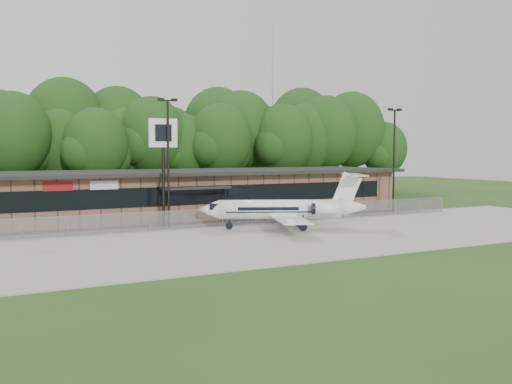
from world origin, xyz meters
TOP-DOWN VIEW (x-y plane):
  - ground at (0.00, 0.00)m, footprint 160.00×160.00m
  - apron at (0.00, 8.00)m, footprint 64.00×18.00m
  - parking_lot at (0.00, 19.50)m, footprint 50.00×9.00m
  - terminal at (-0.00, 23.94)m, footprint 41.00×11.65m
  - fence at (0.00, 15.00)m, footprint 46.00×0.04m
  - treeline at (0.00, 42.00)m, footprint 72.00×12.00m
  - radio_mast at (22.00, 48.00)m, footprint 0.20×0.20m
  - light_pole_mid at (-5.00, 16.50)m, footprint 1.55×0.30m
  - light_pole_right at (18.00, 16.50)m, footprint 1.55×0.30m
  - business_jet at (2.44, 10.80)m, footprint 12.80×11.41m
  - pole_sign at (-5.31, 16.79)m, footprint 2.28×0.37m

SIDE VIEW (x-z plane):
  - ground at x=0.00m, z-range 0.00..0.00m
  - parking_lot at x=0.00m, z-range 0.00..0.06m
  - apron at x=0.00m, z-range 0.00..0.08m
  - fence at x=0.00m, z-range 0.02..1.54m
  - business_jet at x=2.44m, z-range -0.63..3.80m
  - terminal at x=0.00m, z-range 0.03..4.33m
  - light_pole_mid at x=-5.00m, z-range 0.86..11.09m
  - light_pole_right at x=18.00m, z-range 0.86..11.09m
  - pole_sign at x=-5.31m, z-range 2.29..10.95m
  - treeline at x=0.00m, z-range 0.00..15.00m
  - radio_mast at x=22.00m, z-range 0.00..25.00m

